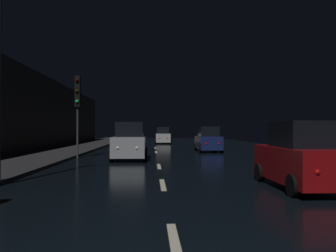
% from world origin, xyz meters
% --- Properties ---
extents(ground, '(26.78, 84.00, 0.02)m').
position_xyz_m(ground, '(0.00, 24.50, -0.01)').
color(ground, black).
extents(sidewalk_left, '(4.40, 84.00, 0.15)m').
position_xyz_m(sidewalk_left, '(-7.19, 24.50, 0.07)').
color(sidewalk_left, '#28282B').
rests_on(sidewalk_left, ground).
extents(building_facade_left, '(0.80, 63.00, 6.34)m').
position_xyz_m(building_facade_left, '(-9.79, 21.00, 3.17)').
color(building_facade_left, '#2D2B28').
rests_on(building_facade_left, ground).
extents(lane_centerline, '(0.16, 28.83, 0.01)m').
position_xyz_m(lane_centerline, '(0.00, 15.75, 0.01)').
color(lane_centerline, beige).
rests_on(lane_centerline, ground).
extents(traffic_light_far_left, '(0.31, 0.46, 5.03)m').
position_xyz_m(traffic_light_far_left, '(-4.89, 18.85, 3.67)').
color(traffic_light_far_left, '#38383A').
rests_on(traffic_light_far_left, ground).
extents(streetlamp_overhead, '(1.70, 0.44, 8.31)m').
position_xyz_m(streetlamp_overhead, '(-4.68, 8.58, 5.40)').
color(streetlamp_overhead, '#2D2D30').
rests_on(streetlamp_overhead, ground).
extents(car_approaching_headlights, '(1.98, 4.29, 2.16)m').
position_xyz_m(car_approaching_headlights, '(-1.61, 17.60, 0.99)').
color(car_approaching_headlights, '#A5A8AD').
rests_on(car_approaching_headlights, ground).
extents(car_parked_right_near, '(1.81, 3.93, 1.98)m').
position_xyz_m(car_parked_right_near, '(4.09, 7.73, 0.90)').
color(car_parked_right_near, maroon).
rests_on(car_parked_right_near, ground).
extents(car_distant_taillights, '(1.87, 4.04, 2.04)m').
position_xyz_m(car_distant_taillights, '(1.03, 39.05, 0.93)').
color(car_distant_taillights, silver).
rests_on(car_distant_taillights, ground).
extents(car_parked_right_far, '(1.81, 3.92, 1.97)m').
position_xyz_m(car_parked_right_far, '(4.09, 24.21, 0.90)').
color(car_parked_right_far, '#141E51').
rests_on(car_parked_right_far, ground).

